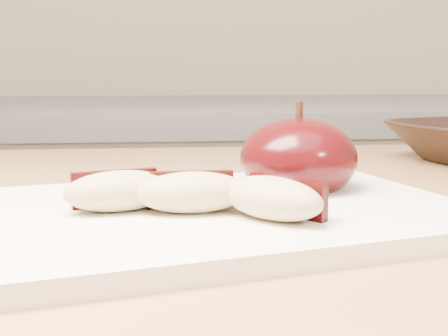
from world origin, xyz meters
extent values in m
cube|color=slate|center=(0.00, 1.20, 0.92)|extent=(2.40, 0.62, 0.04)
cube|color=#AE734C|center=(0.00, 0.50, 0.88)|extent=(1.64, 0.64, 0.04)
cube|color=white|center=(-0.01, 0.41, 0.91)|extent=(0.37, 0.31, 0.01)
ellipsoid|color=black|center=(0.05, 0.46, 0.94)|extent=(0.10, 0.10, 0.06)
cylinder|color=black|center=(0.05, 0.46, 0.97)|extent=(0.01, 0.01, 0.01)
ellipsoid|color=tan|center=(-0.08, 0.39, 0.93)|extent=(0.08, 0.06, 0.03)
cube|color=black|center=(-0.08, 0.41, 0.93)|extent=(0.06, 0.02, 0.02)
ellipsoid|color=tan|center=(-0.03, 0.38, 0.93)|extent=(0.07, 0.04, 0.03)
cube|color=black|center=(-0.03, 0.40, 0.93)|extent=(0.06, 0.01, 0.02)
ellipsoid|color=tan|center=(0.01, 0.36, 0.93)|extent=(0.07, 0.08, 0.03)
cube|color=black|center=(0.03, 0.37, 0.93)|extent=(0.04, 0.05, 0.02)
camera|label=1|loc=(-0.05, -0.01, 1.00)|focal=50.00mm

